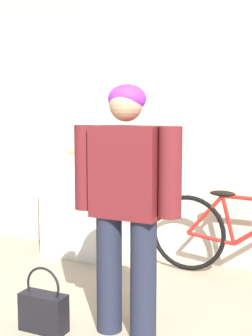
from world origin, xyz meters
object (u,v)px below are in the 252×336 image
at_px(bicycle, 249,237).
at_px(banana, 77,153).
at_px(handbag, 43,310).
at_px(person, 126,196).

height_order(bicycle, banana, banana).
relative_size(banana, handbag, 0.66).
xyz_separation_m(banana, handbag, (0.68, -1.57, -0.86)).
bearing_deg(handbag, bicycle, 56.35).
distance_m(banana, handbag, 1.92).
bearing_deg(banana, bicycle, -1.77).
xyz_separation_m(bicycle, banana, (-1.69, 0.05, 0.64)).
distance_m(bicycle, handbag, 1.83).
height_order(person, handbag, person).
xyz_separation_m(person, handbag, (-0.49, -0.20, -0.75)).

